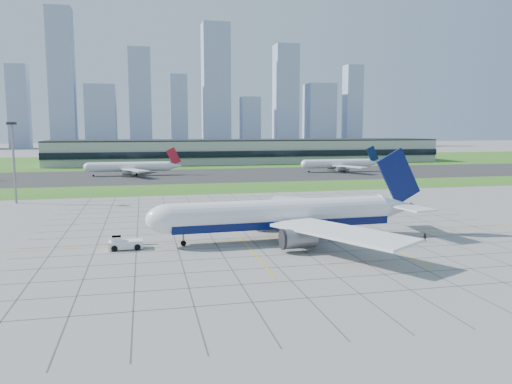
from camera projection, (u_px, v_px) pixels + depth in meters
ground at (284, 236)px, 110.97m from camera, size 1400.00×1400.00×0.00m
grass_median at (222, 188)px, 198.03m from camera, size 700.00×35.00×0.04m
asphalt_taxiway at (205, 175)px, 251.23m from camera, size 700.00×75.00×0.04m
grass_far at (187, 161)px, 357.64m from camera, size 700.00×145.00×0.04m
apron_markings at (273, 226)px, 121.79m from camera, size 120.00×130.00×0.03m
terminal at (248, 151)px, 341.05m from camera, size 260.00×43.00×15.80m
light_mast at (13, 152)px, 156.48m from camera, size 2.50×2.50×25.60m
city_skyline at (160, 98)px, 604.47m from camera, size 523.00×32.40×160.00m
airliner at (284, 215)px, 106.36m from camera, size 61.84×62.58×19.45m
pushback_tug at (124, 243)px, 98.59m from camera, size 9.65×3.61×2.67m
crew_near at (116, 244)px, 99.49m from camera, size 0.52×0.70×1.74m
crew_far at (425, 238)px, 104.86m from camera, size 1.16×1.16×1.90m
distant_jet_1 at (131, 167)px, 248.44m from camera, size 45.08×42.66×14.08m
distant_jet_2 at (339, 164)px, 269.64m from camera, size 42.29×42.66×14.08m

